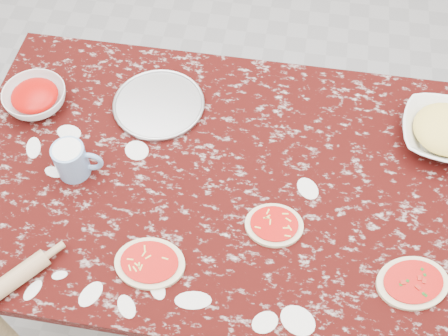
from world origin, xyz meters
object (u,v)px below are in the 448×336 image
Objects in this scene: worktable at (224,192)px; rolling_pin at (6,285)px; sauce_bowl at (36,98)px; cheese_bowl at (444,133)px; pizza_tray at (159,105)px; flour_mug at (72,160)px.

worktable is 0.68m from rolling_pin.
cheese_bowl is at bearing 2.96° from sauce_bowl.
pizza_tray reaches higher than worktable.
pizza_tray is 1.09× the size of cheese_bowl.
sauce_bowl is 0.76× the size of cheese_bowl.
cheese_bowl is at bearing 15.32° from flour_mug.
cheese_bowl is (0.65, 0.25, 0.12)m from worktable.
rolling_pin is (-1.16, -0.69, -0.01)m from cheese_bowl.
pizza_tray is at bearing 136.79° from worktable.
worktable is at bearing -15.72° from sauce_bowl.
rolling_pin is at bearing -139.07° from worktable.
flour_mug is (0.20, -0.23, 0.03)m from sauce_bowl.
pizza_tray is 0.73m from rolling_pin.
rolling_pin is (0.14, -0.62, -0.01)m from sauce_bowl.
flour_mug reaches higher than sauce_bowl.
sauce_bowl is (-0.65, 0.18, 0.11)m from worktable.
flour_mug is (-0.19, -0.29, 0.05)m from pizza_tray.
rolling_pin is (-0.51, -0.44, 0.11)m from worktable.
pizza_tray is 0.35m from flour_mug.
cheese_bowl is (0.90, 0.01, 0.03)m from pizza_tray.
worktable is at bearing -159.00° from cheese_bowl.
worktable is 5.99× the size of cheese_bowl.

